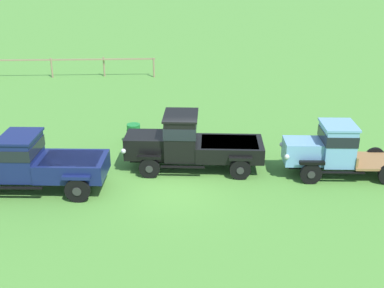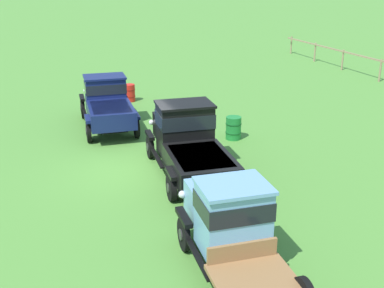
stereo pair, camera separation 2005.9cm
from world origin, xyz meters
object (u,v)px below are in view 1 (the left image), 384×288
vintage_truck_foreground_near (32,162)px  oil_drum_near_fence (134,134)px  vintage_truck_midrow_center (331,148)px  vintage_truck_second_in_line (190,142)px

vintage_truck_foreground_near → oil_drum_near_fence: size_ratio=6.03×
vintage_truck_foreground_near → vintage_truck_midrow_center: vintage_truck_foreground_near is taller
vintage_truck_midrow_center → oil_drum_near_fence: 8.87m
vintage_truck_midrow_center → vintage_truck_second_in_line: bearing=170.6°
vintage_truck_midrow_center → vintage_truck_foreground_near: bearing=-176.3°
vintage_truck_foreground_near → oil_drum_near_fence: vintage_truck_foreground_near is taller
vintage_truck_foreground_near → vintage_truck_midrow_center: bearing=3.7°
vintage_truck_second_in_line → vintage_truck_midrow_center: vintage_truck_second_in_line is taller
vintage_truck_foreground_near → oil_drum_near_fence: 5.68m
vintage_truck_foreground_near → vintage_truck_midrow_center: 11.46m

